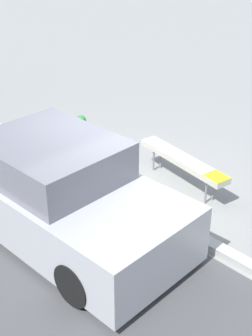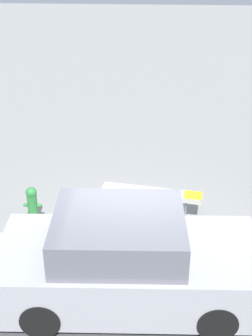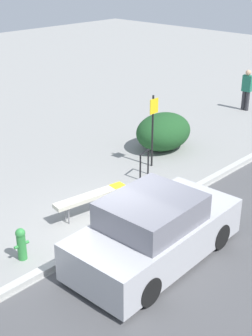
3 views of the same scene
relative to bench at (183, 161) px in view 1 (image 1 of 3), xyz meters
The scene contains 5 objects.
ground_plane 1.28m from the bench, 106.92° to the right, with size 60.00×60.00×0.00m, color gray.
curb 1.26m from the bench, 106.92° to the right, with size 60.00×0.20×0.13m.
bench is the anchor object (origin of this frame).
fire_hydrant 2.43m from the bench, behind, with size 0.36×0.22×0.77m.
parked_car_near 2.49m from the bench, 98.64° to the right, with size 4.18×1.99×1.53m.
Camera 1 is at (4.95, -4.73, 4.36)m, focal length 50.00 mm.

